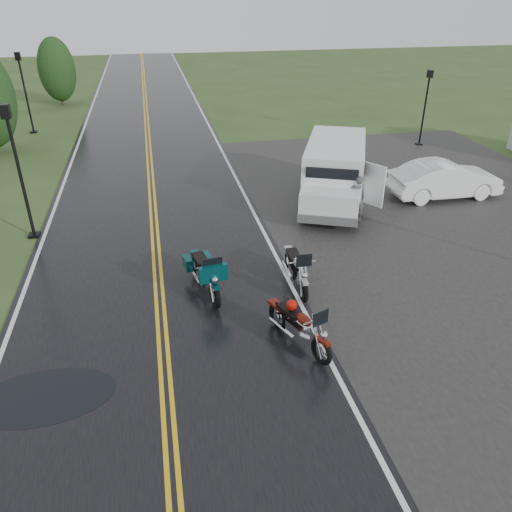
# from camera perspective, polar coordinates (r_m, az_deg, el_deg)

# --- Properties ---
(ground) EXTENTS (120.00, 120.00, 0.00)m
(ground) POSITION_cam_1_polar(r_m,az_deg,el_deg) (12.81, -10.61, -9.39)
(ground) COLOR #2D471E
(ground) RESTS_ON ground
(road) EXTENTS (8.00, 100.00, 0.04)m
(road) POSITION_cam_1_polar(r_m,az_deg,el_deg) (21.62, -11.80, 6.92)
(road) COLOR black
(road) RESTS_ON ground
(parking_pad) EXTENTS (14.00, 24.00, 0.03)m
(parking_pad) POSITION_cam_1_polar(r_m,az_deg,el_deg) (20.16, 21.60, 3.83)
(parking_pad) COLOR black
(parking_pad) RESTS_ON ground
(motorcycle_red) EXTENTS (1.64, 2.45, 1.36)m
(motorcycle_red) POSITION_cam_1_polar(r_m,az_deg,el_deg) (11.54, 7.57, -9.68)
(motorcycle_red) COLOR #60140A
(motorcycle_red) RESTS_ON ground
(motorcycle_teal) EXTENTS (1.30, 2.56, 1.45)m
(motorcycle_teal) POSITION_cam_1_polar(r_m,az_deg,el_deg) (13.35, -4.75, -3.45)
(motorcycle_teal) COLOR #05383A
(motorcycle_teal) RESTS_ON ground
(motorcycle_silver) EXTENTS (0.96, 2.39, 1.39)m
(motorcycle_silver) POSITION_cam_1_polar(r_m,az_deg,el_deg) (13.61, 5.51, -2.93)
(motorcycle_silver) COLOR #96999D
(motorcycle_silver) RESTS_ON ground
(van_white) EXTENTS (4.55, 6.57, 2.42)m
(van_white) POSITION_cam_1_polar(r_m,az_deg,el_deg) (18.48, 5.62, 7.61)
(van_white) COLOR white
(van_white) RESTS_ON ground
(person_at_van) EXTENTS (0.67, 0.44, 1.83)m
(person_at_van) POSITION_cam_1_polar(r_m,az_deg,el_deg) (18.59, 11.39, 6.34)
(person_at_van) COLOR #4A494E
(person_at_van) RESTS_ON ground
(sedan_white) EXTENTS (4.52, 1.58, 1.49)m
(sedan_white) POSITION_cam_1_polar(r_m,az_deg,el_deg) (22.06, 20.77, 8.10)
(sedan_white) COLOR white
(sedan_white) RESTS_ON ground
(lamp_post_near_left) EXTENTS (0.39, 0.39, 4.60)m
(lamp_post_near_left) POSITION_cam_1_polar(r_m,az_deg,el_deg) (18.39, -25.37, 8.48)
(lamp_post_near_left) COLOR black
(lamp_post_near_left) RESTS_ON ground
(lamp_post_far_left) EXTENTS (0.39, 0.39, 4.56)m
(lamp_post_far_left) POSITION_cam_1_polar(r_m,az_deg,el_deg) (33.05, -24.83, 16.51)
(lamp_post_far_left) COLOR black
(lamp_post_far_left) RESTS_ON ground
(lamp_post_far_right) EXTENTS (0.34, 0.34, 3.98)m
(lamp_post_far_right) POSITION_cam_1_polar(r_m,az_deg,el_deg) (29.17, 18.71, 15.69)
(lamp_post_far_right) COLOR black
(lamp_post_far_right) RESTS_ON ground
(tree_left_far) EXTENTS (2.59, 2.59, 3.99)m
(tree_left_far) POSITION_cam_1_polar(r_m,az_deg,el_deg) (40.65, -21.69, 18.52)
(tree_left_far) COLOR #1E3D19
(tree_left_far) RESTS_ON ground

